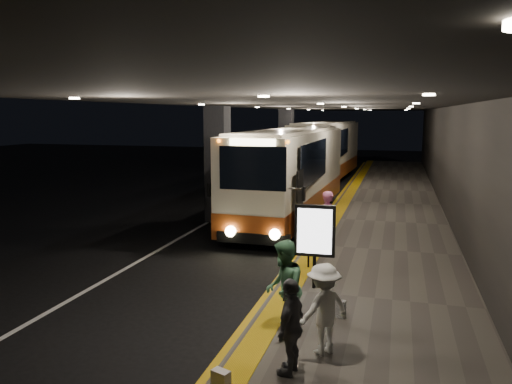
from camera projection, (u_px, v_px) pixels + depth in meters
The scene contains 18 objects.
ground at pixel (219, 251), 15.14m from camera, with size 90.00×90.00×0.00m, color black.
lane_line_white at pixel (220, 215), 20.38m from camera, with size 0.12×50.00×0.01m, color silver.
kerb_stripe_yellow at pixel (321, 221), 19.25m from camera, with size 0.18×50.00×0.01m, color gold.
sidewalk at pixel (385, 223), 18.59m from camera, with size 4.50×50.00×0.15m, color #514C44.
tactile_strip at pixel (334, 218), 19.09m from camera, with size 0.50×50.00×0.01m, color gold.
terminal_wall at pixel (454, 146), 17.52m from camera, with size 0.10×50.00×6.00m, color black.
support_columns at pixel (218, 165), 19.00m from camera, with size 0.80×24.80×4.40m.
canopy at pixel (328, 101), 18.50m from camera, with size 9.00×50.00×0.40m, color black.
coach_main at pixel (291, 178), 19.54m from camera, with size 2.62×11.05×3.42m.
coach_second at pixel (327, 154), 30.74m from camera, with size 2.88×11.33×3.53m.
passenger_boarding at pixel (329, 222), 14.27m from camera, with size 0.65×0.43×1.79m, color #BF598B.
passenger_waiting_green at pixel (284, 289), 8.87m from camera, with size 0.85×0.53×1.75m, color #478159.
passenger_waiting_white at pixel (324, 309), 8.24m from camera, with size 0.99×0.46×1.53m, color silver.
passenger_waiting_grey at pixel (291, 326), 7.58m from camera, with size 0.89×0.45×1.51m, color #545459.
bag_polka at pixel (338, 309), 9.78m from camera, with size 0.29×0.12×0.35m, color black.
bag_plain at pixel (221, 381), 7.14m from camera, with size 0.26×0.15×0.33m, color silver.
info_sign at pixel (315, 232), 11.25m from camera, with size 0.92×0.16×1.94m.
stanchion_post at pixel (309, 246), 12.89m from camera, with size 0.05×0.05×1.13m, color black.
Camera 1 is at (5.11, -13.81, 4.10)m, focal length 35.00 mm.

